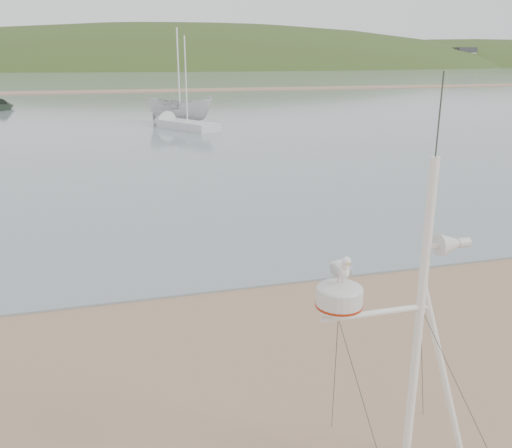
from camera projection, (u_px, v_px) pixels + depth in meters
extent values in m
cube|color=slate|center=(96.00, 76.00, 127.83)|extent=(560.00, 256.00, 0.04)
cube|color=#8E6C52|center=(95.00, 92.00, 70.80)|extent=(560.00, 7.00, 0.07)
ellipsoid|color=#293C18|center=(195.00, 119.00, 239.39)|extent=(400.00, 180.00, 80.00)
ellipsoid|color=#293C18|center=(469.00, 97.00, 273.54)|extent=(300.00, 135.00, 56.00)
cube|color=white|center=(65.00, 58.00, 182.93)|extent=(8.40, 6.30, 8.00)
cube|color=white|center=(143.00, 58.00, 189.63)|extent=(8.40, 6.30, 8.00)
cube|color=white|center=(216.00, 58.00, 196.34)|extent=(8.40, 6.30, 8.00)
cube|color=white|center=(284.00, 58.00, 203.04)|extent=(8.40, 6.30, 8.00)
cube|color=white|center=(347.00, 58.00, 209.75)|extent=(8.40, 6.30, 8.00)
cube|color=white|center=(407.00, 58.00, 216.45)|extent=(8.40, 6.30, 8.00)
cube|color=white|center=(463.00, 58.00, 223.16)|extent=(8.40, 6.30, 8.00)
cylinder|color=white|center=(418.00, 331.00, 5.56)|extent=(0.09, 0.09, 3.61)
cylinder|color=white|center=(444.00, 379.00, 5.85)|extent=(0.84, 0.07, 2.37)
cylinder|color=white|center=(376.00, 313.00, 5.35)|extent=(1.17, 0.06, 0.06)
cylinder|color=#2D382D|center=(439.00, 117.00, 4.92)|extent=(0.01, 0.01, 0.81)
cube|color=white|center=(339.00, 312.00, 5.23)|extent=(0.14, 0.14, 0.08)
cylinder|color=silver|center=(339.00, 298.00, 5.19)|extent=(0.45, 0.45, 0.20)
cylinder|color=#A0240B|center=(339.00, 305.00, 5.21)|extent=(0.46, 0.46, 0.02)
ellipsoid|color=silver|center=(340.00, 289.00, 5.16)|extent=(0.45, 0.45, 0.13)
cone|color=silver|center=(449.00, 244.00, 5.36)|extent=(0.23, 0.23, 0.23)
cylinder|color=silver|center=(463.00, 243.00, 5.40)|extent=(0.13, 0.10, 0.10)
cube|color=white|center=(435.00, 246.00, 5.31)|extent=(0.18, 0.04, 0.04)
cylinder|color=tan|center=(338.00, 280.00, 5.13)|extent=(0.01, 0.01, 0.06)
cylinder|color=tan|center=(342.00, 279.00, 5.14)|extent=(0.01, 0.01, 0.06)
ellipsoid|color=white|center=(341.00, 270.00, 5.10)|extent=(0.15, 0.24, 0.18)
ellipsoid|color=#A6A8AE|center=(334.00, 270.00, 5.07)|extent=(0.05, 0.20, 0.12)
ellipsoid|color=#A6A8AE|center=(348.00, 269.00, 5.11)|extent=(0.05, 0.20, 0.12)
cone|color=white|center=(335.00, 267.00, 5.22)|extent=(0.08, 0.07, 0.08)
ellipsoid|color=white|center=(345.00, 265.00, 4.99)|extent=(0.07, 0.07, 0.11)
sphere|color=white|center=(346.00, 261.00, 4.96)|extent=(0.09, 0.09, 0.09)
cone|color=gold|center=(348.00, 263.00, 4.92)|extent=(0.02, 0.05, 0.02)
imported|color=silver|center=(179.00, 87.00, 36.89)|extent=(2.59, 2.57, 4.89)
cube|color=silver|center=(188.00, 125.00, 34.55)|extent=(3.57, 4.86, 0.50)
cone|color=silver|center=(160.00, 121.00, 36.61)|extent=(2.11, 2.17, 1.51)
cylinder|color=white|center=(186.00, 79.00, 33.71)|extent=(0.08, 0.08, 5.18)
cone|color=black|center=(8.00, 106.00, 47.76)|extent=(2.05, 2.10, 1.45)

